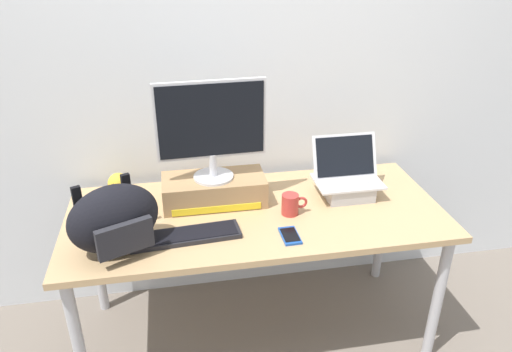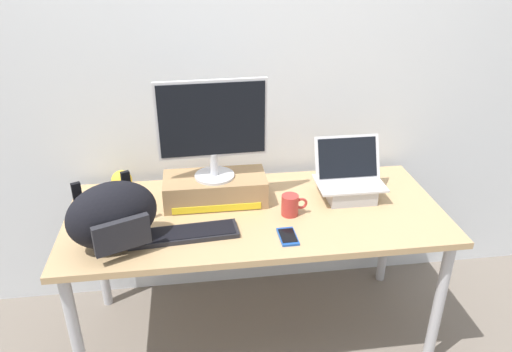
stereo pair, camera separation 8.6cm
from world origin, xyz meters
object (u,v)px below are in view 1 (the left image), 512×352
(toner_box_yellow, at_px, (214,190))
(messenger_backpack, at_px, (114,219))
(external_keyboard, at_px, (186,236))
(coffee_mug, at_px, (291,204))
(plush_toy, at_px, (118,183))
(open_laptop, at_px, (347,183))
(cell_phone, at_px, (290,236))
(desktop_monitor, at_px, (211,127))

(toner_box_yellow, height_order, messenger_backpack, messenger_backpack)
(external_keyboard, height_order, coffee_mug, coffee_mug)
(external_keyboard, height_order, plush_toy, plush_toy)
(open_laptop, distance_m, external_keyboard, 0.83)
(toner_box_yellow, distance_m, cell_phone, 0.46)
(external_keyboard, xyz_separation_m, cell_phone, (0.43, -0.07, -0.01))
(desktop_monitor, bearing_deg, toner_box_yellow, 90.82)
(messenger_backpack, distance_m, coffee_mug, 0.77)
(open_laptop, relative_size, coffee_mug, 2.66)
(desktop_monitor, xyz_separation_m, coffee_mug, (0.33, -0.17, -0.33))
(open_laptop, xyz_separation_m, coffee_mug, (-0.31, -0.13, -0.01))
(messenger_backpack, distance_m, plush_toy, 0.49)
(toner_box_yellow, xyz_separation_m, desktop_monitor, (0.00, -0.00, 0.31))
(toner_box_yellow, distance_m, external_keyboard, 0.33)
(external_keyboard, relative_size, cell_phone, 3.51)
(toner_box_yellow, bearing_deg, desktop_monitor, -86.98)
(toner_box_yellow, xyz_separation_m, messenger_backpack, (-0.42, -0.31, 0.07))
(open_laptop, bearing_deg, toner_box_yellow, 176.28)
(messenger_backpack, height_order, plush_toy, messenger_backpack)
(open_laptop, bearing_deg, coffee_mug, -157.32)
(toner_box_yellow, bearing_deg, open_laptop, -3.94)
(desktop_monitor, bearing_deg, open_laptop, -6.04)
(external_keyboard, bearing_deg, desktop_monitor, 57.76)
(desktop_monitor, bearing_deg, coffee_mug, -29.64)
(cell_phone, bearing_deg, external_keyboard, 169.25)
(desktop_monitor, relative_size, plush_toy, 4.82)
(desktop_monitor, height_order, external_keyboard, desktop_monitor)
(cell_phone, xyz_separation_m, plush_toy, (-0.73, 0.53, 0.05))
(desktop_monitor, xyz_separation_m, messenger_backpack, (-0.42, -0.31, -0.24))
(open_laptop, distance_m, cell_phone, 0.48)
(messenger_backpack, bearing_deg, cell_phone, -26.78)
(desktop_monitor, height_order, plush_toy, desktop_monitor)
(coffee_mug, bearing_deg, desktop_monitor, 152.56)
(messenger_backpack, bearing_deg, external_keyboard, -17.91)
(toner_box_yellow, distance_m, plush_toy, 0.48)
(desktop_monitor, distance_m, cell_phone, 0.59)
(external_keyboard, bearing_deg, coffee_mug, 9.07)
(coffee_mug, distance_m, plush_toy, 0.85)
(toner_box_yellow, xyz_separation_m, plush_toy, (-0.45, 0.17, -0.01))
(open_laptop, height_order, external_keyboard, open_laptop)
(desktop_monitor, distance_m, external_keyboard, 0.49)
(messenger_backpack, distance_m, cell_phone, 0.72)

